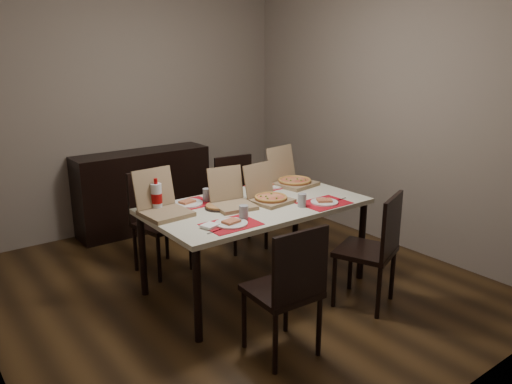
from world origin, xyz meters
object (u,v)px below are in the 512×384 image
Objects in this scene: chair_far_left at (157,216)px; chair_near_left at (288,287)px; chair_near_right at (375,246)px; soda_bottle at (157,197)px; pizza_box_center at (268,196)px; dining_table at (256,211)px; sideboard at (144,191)px; chair_far_right at (239,198)px; dip_bowl at (259,195)px.

chair_near_left is at bearing -88.62° from chair_far_left.
chair_near_right is at bearing -58.32° from chair_far_left.
soda_bottle is at bearing 102.69° from chair_near_left.
chair_near_right is at bearing -62.50° from pizza_box_center.
soda_bottle reaches higher than chair_far_left.
dining_table is 1.94× the size of chair_near_right.
pizza_box_center reaches higher than chair_near_right.
sideboard is at bearing 83.60° from chair_near_left.
chair_far_left is at bearing 65.62° from soda_bottle.
chair_far_left and chair_far_right have the same top height.
chair_near_right is at bearing -68.35° from dip_bowl.
pizza_box_center is (0.11, -0.02, 0.12)m from dining_table.
pizza_box_center is (-0.42, 0.81, 0.29)m from chair_near_right.
chair_near_left is at bearing -115.72° from dining_table.
pizza_box_center is 2.74× the size of dip_bowl.
sideboard is 1.83m from dip_bowl.
chair_far_right reaches higher than sideboard.
chair_near_right is 2.50× the size of pizza_box_center.
dining_table is at bearing -22.96° from soda_bottle.
soda_bottle is at bearing -154.70° from chair_far_right.
chair_far_right is (0.44, 0.88, -0.17)m from dining_table.
pizza_box_center is 1.39× the size of soda_bottle.
dining_table is at bearing 169.46° from pizza_box_center.
chair_near_left is (-0.32, -2.87, 0.06)m from sideboard.
pizza_box_center is (-0.33, -0.90, 0.29)m from chair_far_right.
soda_bottle is (-0.61, -1.61, 0.41)m from sideboard.
chair_far_left reaches higher than dip_bowl.
dining_table is at bearing -116.70° from chair_far_right.
soda_bottle reaches higher than chair_near_left.
dining_table is at bearing -135.48° from dip_bowl.
pizza_box_center is at bearing -10.54° from dining_table.
pizza_box_center is 0.92m from soda_bottle.
pizza_box_center reaches higher than chair_far_right.
chair_far_right is at bearing 1.55° from chair_far_left.
chair_far_right is at bearing 69.97° from pizza_box_center.
dining_table is at bearing 64.28° from chair_near_left.
dining_table is 1.07m from chair_near_left.
dining_table is 1.94× the size of chair_near_left.
chair_far_right is 6.86× the size of dip_bowl.
pizza_box_center is at bearing -82.66° from sideboard.
chair_far_left is 1.11m from pizza_box_center.
soda_bottle is (-0.29, 1.27, 0.35)m from chair_near_left.
chair_near_right is 1.71m from chair_far_right.
chair_far_left is (-0.37, -1.07, 0.06)m from sideboard.
chair_near_right is (0.67, -2.75, 0.06)m from sideboard.
soda_bottle is at bearing -114.38° from chair_far_left.
chair_near_left reaches higher than sideboard.
sideboard is 1.61× the size of chair_far_left.
sideboard is 4.04× the size of pizza_box_center.
chair_far_left is (-1.04, 1.68, 0.00)m from chair_near_right.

